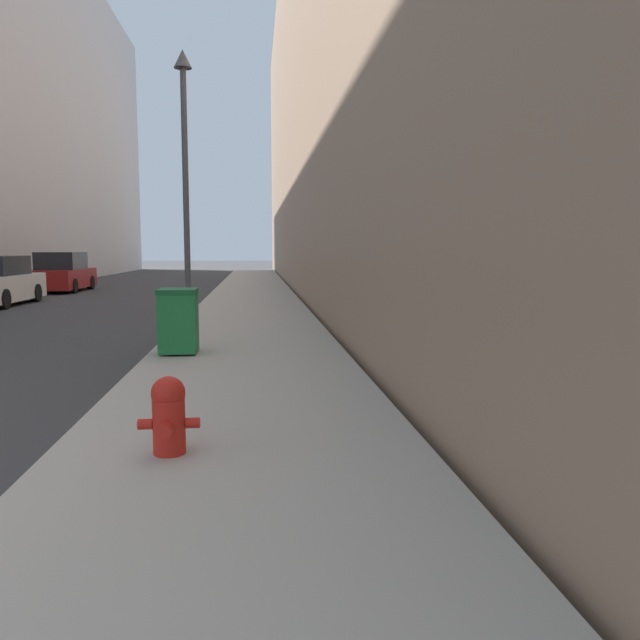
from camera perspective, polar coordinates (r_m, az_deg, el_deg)
sidewalk_right at (r=22.29m, az=-6.23°, el=1.84°), size 3.30×60.00×0.15m
building_right_stone at (r=32.03m, az=8.53°, el=19.78°), size 12.00×60.00×18.55m
fire_hydrant at (r=5.44m, az=-13.67°, el=-8.31°), size 0.51×0.40×0.66m
trash_bin at (r=10.53m, az=-12.81°, el=-0.02°), size 0.62×0.71×1.07m
lamppost at (r=13.34m, az=-12.22°, el=13.48°), size 0.36×0.36×5.68m
parked_sedan_far at (r=30.04m, az=-22.52°, el=3.93°), size 1.96×4.66×1.74m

